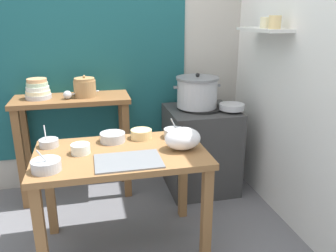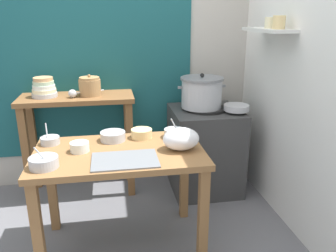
{
  "view_description": "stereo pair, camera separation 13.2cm",
  "coord_description": "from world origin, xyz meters",
  "px_view_note": "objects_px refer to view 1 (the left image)",
  "views": [
    {
      "loc": [
        -0.08,
        -2.09,
        1.57
      ],
      "look_at": [
        0.43,
        0.13,
        0.82
      ],
      "focal_mm": 36.63,
      "sensor_mm": 36.0,
      "label": 1
    },
    {
      "loc": [
        0.05,
        -2.11,
        1.57
      ],
      "look_at": [
        0.43,
        0.13,
        0.82
      ],
      "focal_mm": 36.63,
      "sensor_mm": 36.0,
      "label": 2
    }
  ],
  "objects_px": {
    "steamer_pot": "(197,92)",
    "ladle": "(69,95)",
    "serving_tray": "(128,161)",
    "prep_bowl_0": "(113,137)",
    "bowl_stack_enamel": "(38,90)",
    "prep_bowl_2": "(81,148)",
    "back_shelf_table": "(74,122)",
    "prep_bowl_3": "(174,133)",
    "prep_bowl_1": "(46,165)",
    "prep_table": "(121,167)",
    "prep_bowl_4": "(49,143)",
    "stove_block": "(200,149)",
    "prep_bowl_5": "(141,134)",
    "plastic_bag": "(183,139)",
    "clay_pot": "(85,87)",
    "wide_pan": "(232,107)"
  },
  "relations": [
    {
      "from": "stove_block",
      "to": "bowl_stack_enamel",
      "type": "height_order",
      "value": "bowl_stack_enamel"
    },
    {
      "from": "serving_tray",
      "to": "prep_bowl_0",
      "type": "height_order",
      "value": "prep_bowl_0"
    },
    {
      "from": "prep_bowl_0",
      "to": "serving_tray",
      "type": "bearing_deg",
      "value": -80.16
    },
    {
      "from": "clay_pot",
      "to": "prep_bowl_3",
      "type": "relative_size",
      "value": 1.21
    },
    {
      "from": "wide_pan",
      "to": "prep_bowl_0",
      "type": "distance_m",
      "value": 1.12
    },
    {
      "from": "bowl_stack_enamel",
      "to": "prep_bowl_5",
      "type": "bearing_deg",
      "value": -40.85
    },
    {
      "from": "plastic_bag",
      "to": "prep_bowl_3",
      "type": "height_order",
      "value": "prep_bowl_3"
    },
    {
      "from": "serving_tray",
      "to": "wide_pan",
      "type": "xyz_separation_m",
      "value": [
        0.99,
        0.76,
        0.08
      ]
    },
    {
      "from": "ladle",
      "to": "plastic_bag",
      "type": "distance_m",
      "value": 1.13
    },
    {
      "from": "clay_pot",
      "to": "prep_bowl_1",
      "type": "relative_size",
      "value": 1.1
    },
    {
      "from": "steamer_pot",
      "to": "prep_bowl_4",
      "type": "relative_size",
      "value": 2.92
    },
    {
      "from": "back_shelf_table",
      "to": "plastic_bag",
      "type": "distance_m",
      "value": 1.16
    },
    {
      "from": "prep_bowl_1",
      "to": "prep_bowl_3",
      "type": "relative_size",
      "value": 1.1
    },
    {
      "from": "steamer_pot",
      "to": "ladle",
      "type": "xyz_separation_m",
      "value": [
        -1.08,
        0.05,
        0.02
      ]
    },
    {
      "from": "ladle",
      "to": "wide_pan",
      "type": "relative_size",
      "value": 1.36
    },
    {
      "from": "prep_bowl_5",
      "to": "prep_bowl_4",
      "type": "bearing_deg",
      "value": -178.33
    },
    {
      "from": "clay_pot",
      "to": "wide_pan",
      "type": "distance_m",
      "value": 1.26
    },
    {
      "from": "prep_table",
      "to": "steamer_pot",
      "type": "distance_m",
      "value": 1.1
    },
    {
      "from": "steamer_pot",
      "to": "prep_bowl_5",
      "type": "xyz_separation_m",
      "value": [
        -0.58,
        -0.53,
        -0.16
      ]
    },
    {
      "from": "prep_bowl_4",
      "to": "steamer_pot",
      "type": "bearing_deg",
      "value": 24.21
    },
    {
      "from": "back_shelf_table",
      "to": "ladle",
      "type": "bearing_deg",
      "value": -102.11
    },
    {
      "from": "steamer_pot",
      "to": "prep_bowl_4",
      "type": "bearing_deg",
      "value": -155.79
    },
    {
      "from": "prep_bowl_0",
      "to": "clay_pot",
      "type": "bearing_deg",
      "value": 104.56
    },
    {
      "from": "prep_bowl_0",
      "to": "prep_bowl_5",
      "type": "height_order",
      "value": "prep_bowl_5"
    },
    {
      "from": "prep_bowl_2",
      "to": "prep_bowl_1",
      "type": "bearing_deg",
      "value": -131.24
    },
    {
      "from": "back_shelf_table",
      "to": "plastic_bag",
      "type": "xyz_separation_m",
      "value": [
        0.72,
        -0.9,
        0.12
      ]
    },
    {
      "from": "back_shelf_table",
      "to": "prep_bowl_4",
      "type": "height_order",
      "value": "back_shelf_table"
    },
    {
      "from": "ladle",
      "to": "prep_bowl_3",
      "type": "height_order",
      "value": "ladle"
    },
    {
      "from": "stove_block",
      "to": "steamer_pot",
      "type": "bearing_deg",
      "value": 153.38
    },
    {
      "from": "serving_tray",
      "to": "wide_pan",
      "type": "height_order",
      "value": "wide_pan"
    },
    {
      "from": "prep_table",
      "to": "bowl_stack_enamel",
      "type": "distance_m",
      "value": 1.11
    },
    {
      "from": "prep_bowl_0",
      "to": "prep_bowl_1",
      "type": "height_order",
      "value": "prep_bowl_1"
    },
    {
      "from": "bowl_stack_enamel",
      "to": "prep_bowl_3",
      "type": "bearing_deg",
      "value": -34.66
    },
    {
      "from": "steamer_pot",
      "to": "prep_bowl_2",
      "type": "relative_size",
      "value": 3.48
    },
    {
      "from": "plastic_bag",
      "to": "prep_bowl_0",
      "type": "distance_m",
      "value": 0.5
    },
    {
      "from": "prep_bowl_3",
      "to": "prep_table",
      "type": "bearing_deg",
      "value": -155.24
    },
    {
      "from": "prep_table",
      "to": "back_shelf_table",
      "type": "xyz_separation_m",
      "value": [
        -0.32,
        0.85,
        0.07
      ]
    },
    {
      "from": "prep_bowl_2",
      "to": "prep_bowl_5",
      "type": "xyz_separation_m",
      "value": [
        0.42,
        0.19,
        0.0
      ]
    },
    {
      "from": "bowl_stack_enamel",
      "to": "serving_tray",
      "type": "xyz_separation_m",
      "value": [
        0.61,
        -1.04,
        -0.25
      ]
    },
    {
      "from": "wide_pan",
      "to": "prep_bowl_1",
      "type": "relative_size",
      "value": 1.29
    },
    {
      "from": "steamer_pot",
      "to": "plastic_bag",
      "type": "xyz_separation_m",
      "value": [
        -0.35,
        -0.79,
        -0.12
      ]
    },
    {
      "from": "steamer_pot",
      "to": "prep_bowl_4",
      "type": "xyz_separation_m",
      "value": [
        -1.21,
        -0.54,
        -0.17
      ]
    },
    {
      "from": "clay_pot",
      "to": "prep_bowl_2",
      "type": "bearing_deg",
      "value": -93.12
    },
    {
      "from": "prep_bowl_1",
      "to": "prep_bowl_0",
      "type": "bearing_deg",
      "value": 43.57
    },
    {
      "from": "back_shelf_table",
      "to": "prep_bowl_3",
      "type": "height_order",
      "value": "back_shelf_table"
    },
    {
      "from": "plastic_bag",
      "to": "wide_pan",
      "type": "distance_m",
      "value": 0.89
    },
    {
      "from": "bowl_stack_enamel",
      "to": "prep_bowl_5",
      "type": "xyz_separation_m",
      "value": [
        0.75,
        -0.65,
        -0.22
      ]
    },
    {
      "from": "stove_block",
      "to": "prep_bowl_3",
      "type": "relative_size",
      "value": 5.15
    },
    {
      "from": "back_shelf_table",
      "to": "plastic_bag",
      "type": "height_order",
      "value": "back_shelf_table"
    },
    {
      "from": "prep_bowl_1",
      "to": "prep_bowl_3",
      "type": "xyz_separation_m",
      "value": [
        0.84,
        0.37,
        -0.0
      ]
    }
  ]
}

